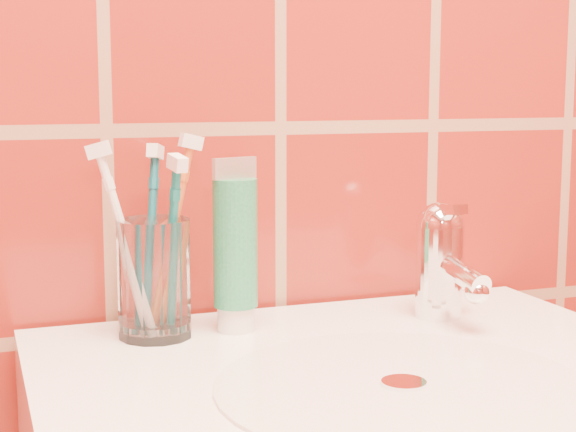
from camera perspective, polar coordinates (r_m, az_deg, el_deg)
name	(u,v)px	position (r m, az deg, el deg)	size (l,w,h in m)	color
glass_tumbler	(155,279)	(0.84, -8.62, -4.02)	(0.07, 0.07, 0.11)	white
toothpaste_tube	(235,251)	(0.85, -3.43, -2.26)	(0.05, 0.04, 0.17)	white
faucet	(442,257)	(0.91, 9.90, -2.61)	(0.05, 0.11, 0.12)	white
toothbrush_0	(171,248)	(0.82, -7.58, -2.09)	(0.03, 0.06, 0.18)	#0C6466
toothbrush_1	(127,243)	(0.83, -10.38, -1.73)	(0.07, 0.04, 0.19)	white
toothbrush_2	(151,240)	(0.85, -8.86, -1.55)	(0.04, 0.06, 0.19)	#0B5260
toothbrush_3	(172,235)	(0.85, -7.53, -1.24)	(0.07, 0.03, 0.20)	#CB5A23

